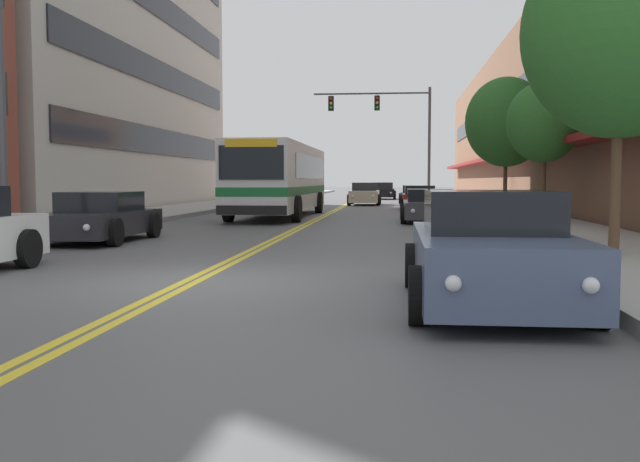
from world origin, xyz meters
TOP-DOWN VIEW (x-y plane):
  - ground_plane at (0.00, 37.00)m, footprint 240.00×240.00m
  - sidewalk_left at (-7.49, 37.00)m, footprint 3.99×106.00m
  - sidewalk_right at (7.49, 37.00)m, footprint 3.99×106.00m
  - centre_line at (0.00, 37.00)m, footprint 0.34×106.00m
  - storefront_row_right at (13.72, 37.00)m, footprint 9.10×68.00m
  - city_bus at (-1.81, 19.79)m, footprint 2.87×12.55m
  - car_charcoal_parked_left_mid at (-4.39, 6.77)m, footprint 2.17×4.44m
  - car_beige_parked_left_far at (-4.36, 33.46)m, footprint 2.01×4.39m
  - car_slate_blue_parked_right_foreground at (4.29, -1.61)m, footprint 2.06×4.52m
  - car_navy_parked_right_mid at (4.41, 37.85)m, footprint 2.16×4.18m
  - car_red_parked_right_far at (4.37, 27.23)m, footprint 2.03×4.58m
  - car_dark_grey_parked_right_end at (4.38, 16.42)m, footprint 2.16×4.72m
  - car_champagne_moving_lead at (1.16, 34.75)m, footprint 2.03×4.84m
  - car_black_moving_second at (2.06, 49.02)m, footprint 2.18×4.49m
  - traffic_signal_mast at (2.80, 34.89)m, footprint 7.40×0.38m
  - street_lamp_left_near at (-5.06, 3.99)m, footprint 1.93×0.28m
  - street_tree_right_near at (7.19, 3.18)m, footprint 3.57×3.57m
  - street_tree_right_mid at (8.16, 14.74)m, footprint 2.52×2.52m
  - street_tree_right_far at (8.15, 23.07)m, footprint 3.74×3.74m
  - fire_hydrant at (5.95, 6.19)m, footprint 0.29×0.21m

SIDE VIEW (x-z plane):
  - ground_plane at x=0.00m, z-range 0.00..0.00m
  - centre_line at x=0.00m, z-range 0.00..0.01m
  - sidewalk_left at x=-7.49m, z-range 0.00..0.18m
  - sidewalk_right at x=7.49m, z-range 0.00..0.18m
  - car_navy_parked_right_mid at x=4.41m, z-range -0.04..1.19m
  - car_dark_grey_parked_right_end at x=4.38m, z-range -0.04..1.19m
  - car_charcoal_parked_left_mid at x=-4.39m, z-range -0.04..1.22m
  - fire_hydrant at x=5.95m, z-range 0.18..1.02m
  - car_red_parked_right_far at x=4.37m, z-range -0.03..1.25m
  - car_black_moving_second at x=2.06m, z-range -0.05..1.34m
  - car_beige_parked_left_far at x=-4.36m, z-range -0.05..1.36m
  - car_slate_blue_parked_right_foreground at x=4.29m, z-range -0.05..1.37m
  - car_champagne_moving_lead at x=1.16m, z-range -0.05..1.37m
  - city_bus at x=-1.81m, z-range 0.20..3.22m
  - street_tree_right_mid at x=8.16m, z-range 1.16..5.91m
  - street_tree_right_far at x=8.15m, z-range 1.17..7.28m
  - street_tree_right_near at x=7.19m, z-range 1.25..7.31m
  - street_lamp_left_near at x=-5.06m, z-range 0.71..8.91m
  - storefront_row_right at x=13.72m, z-range 0.00..10.31m
  - traffic_signal_mast at x=2.80m, z-range 1.59..8.97m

